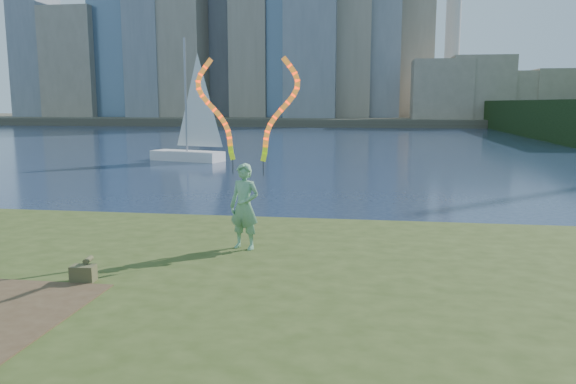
# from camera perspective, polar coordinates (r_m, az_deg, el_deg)

# --- Properties ---
(ground) EXTENTS (320.00, 320.00, 0.00)m
(ground) POSITION_cam_1_polar(r_m,az_deg,el_deg) (11.11, -10.40, -10.64)
(ground) COLOR #192640
(ground) RESTS_ON ground
(grassy_knoll) EXTENTS (20.00, 18.00, 0.80)m
(grassy_knoll) POSITION_cam_1_polar(r_m,az_deg,el_deg) (9.00, -15.31, -13.33)
(grassy_knoll) COLOR #344317
(grassy_knoll) RESTS_ON ground
(far_shore) EXTENTS (320.00, 40.00, 1.20)m
(far_shore) POSITION_cam_1_polar(r_m,az_deg,el_deg) (104.98, 6.66, 7.30)
(far_shore) COLOR #484435
(far_shore) RESTS_ON ground
(woman_with_ribbons) EXTENTS (2.01, 0.70, 4.10)m
(woman_with_ribbons) POSITION_cam_1_polar(r_m,az_deg,el_deg) (11.19, -4.38, 1.23)
(woman_with_ribbons) COLOR #207D38
(woman_with_ribbons) RESTS_ON grassy_knoll
(canvas_bag) EXTENTS (0.41, 0.46, 0.36)m
(canvas_bag) POSITION_cam_1_polar(r_m,az_deg,el_deg) (9.93, -20.05, -7.69)
(canvas_bag) COLOR #4A4B26
(canvas_bag) RESTS_ON grassy_knoll
(sailboat) EXTENTS (5.15, 2.90, 7.79)m
(sailboat) POSITION_cam_1_polar(r_m,az_deg,el_deg) (36.67, -9.90, 5.21)
(sailboat) COLOR silver
(sailboat) RESTS_ON ground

